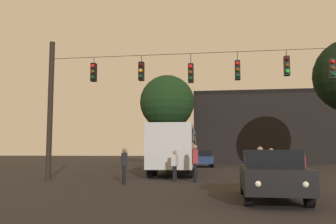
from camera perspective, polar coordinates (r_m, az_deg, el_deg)
ground_plane at (r=30.09m, az=7.22°, el=-8.74°), size 168.00×168.00×0.00m
overhead_signal_span at (r=18.59m, az=6.35°, el=2.77°), size 16.85×0.44×7.28m
city_bus at (r=25.17m, az=1.13°, el=-5.09°), size 3.13×11.12×3.00m
car_near_right at (r=12.11m, az=15.46°, el=-9.00°), size 1.83×4.35×1.52m
car_far_left at (r=35.76m, az=5.29°, el=-7.03°), size 2.22×4.47×1.52m
pedestrian_crossing_left at (r=18.56m, az=1.03°, el=-7.91°), size 0.32×0.41×1.53m
pedestrian_crossing_center at (r=18.20m, az=4.12°, el=-7.39°), size 0.32×0.41×1.79m
pedestrian_crossing_right at (r=17.67m, az=15.47°, el=-7.62°), size 0.28×0.39×1.61m
pedestrian_near_bus at (r=17.09m, az=-6.66°, el=-7.81°), size 0.35×0.42×1.63m
pedestrian_trailing at (r=15.62m, az=13.88°, el=-7.78°), size 0.33×0.41×1.66m
pedestrian_far_side at (r=15.87m, az=19.77°, el=-7.90°), size 0.34×0.42×1.52m
corner_building at (r=50.69m, az=13.80°, el=-2.53°), size 16.49×11.30×8.72m
tree_left_silhouette at (r=42.06m, az=-0.13°, el=1.46°), size 6.10×6.10×9.99m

